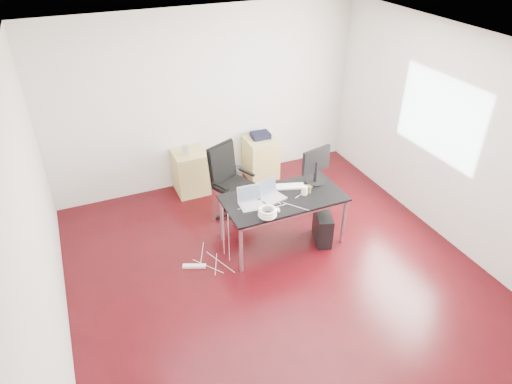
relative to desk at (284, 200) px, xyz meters
name	(u,v)px	position (x,y,z in m)	size (l,w,h in m)	color
room_shell	(278,174)	(-0.32, -0.46, 0.73)	(5.00, 5.00, 5.00)	#31050A
desk	(284,200)	(0.00, 0.00, 0.00)	(1.60, 0.80, 0.73)	black
office_chair	(230,178)	(-0.41, 0.94, -0.07)	(0.63, 0.65, 1.08)	black
filing_cabinet_left	(191,172)	(-0.78, 1.76, -0.33)	(0.50, 0.50, 0.70)	tan
filing_cabinet_right	(261,158)	(0.45, 1.76, -0.33)	(0.50, 0.50, 0.70)	tan
pc_tower	(323,227)	(0.52, -0.20, -0.46)	(0.20, 0.45, 0.44)	black
wastebasket	(236,176)	(-0.03, 1.70, -0.54)	(0.24, 0.24, 0.28)	black
power_strip	(194,266)	(-1.29, -0.04, -0.66)	(0.30, 0.06, 0.04)	white
laptop_left	(252,201)	(-0.45, 0.00, 0.11)	(0.35, 0.28, 0.23)	silver
laptop_right	(270,194)	(-0.17, 0.06, 0.11)	(0.39, 0.34, 0.23)	silver
monitor	(316,164)	(0.56, 0.18, 0.34)	(0.45, 0.26, 0.51)	black
keyboard	(288,186)	(0.16, 0.20, 0.06)	(0.44, 0.14, 0.02)	white
cup_white	(304,190)	(0.28, -0.05, 0.11)	(0.08, 0.08, 0.12)	white
cup_brown	(308,189)	(0.35, -0.03, 0.10)	(0.08, 0.08, 0.10)	brown
cable_coil	(267,212)	(-0.37, -0.30, 0.11)	(0.24, 0.24, 0.11)	white
power_adapter	(277,210)	(-0.22, -0.25, 0.07)	(0.07, 0.07, 0.03)	white
speaker	(185,150)	(-0.85, 1.70, 0.11)	(0.09, 0.08, 0.18)	#9E9E9E
navy_garment	(260,135)	(0.47, 1.81, 0.07)	(0.30, 0.24, 0.09)	black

